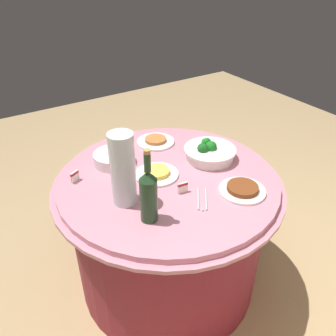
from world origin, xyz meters
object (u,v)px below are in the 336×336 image
Objects in this scene: label_placard_mid at (75,176)px; plate_stack at (113,158)px; broccoli_bowl at (209,152)px; serving_tongs at (202,200)px; wine_bottle at (149,194)px; food_plate_stir_fry at (242,189)px; food_plate_fried_egg at (157,173)px; label_placard_front at (183,187)px; decorative_fruit_vase at (123,173)px; food_plate_peanuts at (156,141)px.

plate_stack is at bearing -167.08° from label_placard_mid.
broccoli_bowl is 0.38m from serving_tongs.
wine_bottle is (0.52, 0.25, 0.09)m from broccoli_bowl.
food_plate_stir_fry is 0.43m from food_plate_fried_egg.
food_plate_stir_fry is 0.81m from label_placard_mid.
plate_stack is at bearing -60.00° from food_plate_fried_egg.
label_placard_front is at bearing 137.07° from label_placard_mid.
label_placard_front is at bearing 110.71° from plate_stack.
decorative_fruit_vase is 6.18× the size of label_placard_mid.
wine_bottle is 0.69m from food_plate_peanuts.
decorative_fruit_vase is at bearing 9.13° from broccoli_bowl.
broccoli_bowl is 1.27× the size of food_plate_stir_fry.
wine_bottle is at bearing -8.62° from food_plate_stir_fry.
label_placard_front is (-0.22, -0.08, -0.10)m from wine_bottle.
decorative_fruit_vase is (0.10, 0.33, 0.12)m from plate_stack.
broccoli_bowl is 1.81× the size of serving_tongs.
decorative_fruit_vase reaches higher than plate_stack.
wine_bottle is 0.26m from label_placard_front.
wine_bottle is 0.35m from food_plate_fried_egg.
broccoli_bowl is at bearing -100.55° from food_plate_stir_fry.
label_placard_front is at bearing 97.98° from food_plate_fried_egg.
broccoli_bowl is at bearing 116.20° from food_plate_peanuts.
label_placard_mid is at bearing -42.93° from label_placard_front.
label_placard_front is (0.15, 0.49, 0.02)m from food_plate_peanuts.
serving_tongs is 0.63m from label_placard_mid.
food_plate_stir_fry is at bearing 140.99° from label_placard_mid.
broccoli_bowl is at bearing -154.12° from wine_bottle.
broccoli_bowl reaches higher than food_plate_fried_egg.
food_plate_peanuts is 0.51m from label_placard_front.
food_plate_fried_egg is 0.40m from label_placard_mid.
decorative_fruit_vase is 6.18× the size of label_placard_front.
decorative_fruit_vase is at bearing 116.25° from label_placard_mid.
label_placard_front reaches higher than food_plate_fried_egg.
serving_tongs is 2.81× the size of label_placard_mid.
food_plate_fried_egg is (0.07, -0.29, 0.01)m from serving_tongs.
label_placard_front is 1.00× the size of label_placard_mid.
plate_stack reaches higher than serving_tongs.
serving_tongs is (-0.20, 0.51, -0.03)m from plate_stack.
food_plate_stir_fry is at bearing 166.10° from serving_tongs.
broccoli_bowl reaches higher than food_plate_stir_fry.
serving_tongs is at bearing 112.56° from label_placard_front.
serving_tongs is at bearing 46.77° from broccoli_bowl.
plate_stack is at bearing -97.84° from wine_bottle.
plate_stack is at bearing -54.82° from food_plate_stir_fry.
decorative_fruit_vase is at bearing 23.82° from food_plate_fried_egg.
food_plate_peanuts is 0.55m from label_placard_mid.
wine_bottle is 0.17m from decorative_fruit_vase.
broccoli_bowl is at bearing -170.87° from decorative_fruit_vase.
broccoli_bowl is 1.27× the size of food_plate_peanuts.
plate_stack is 0.95× the size of food_plate_peanuts.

